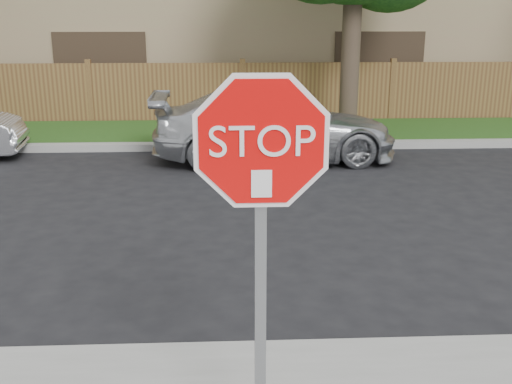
{
  "coord_description": "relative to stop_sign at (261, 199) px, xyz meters",
  "views": [
    {
      "loc": [
        -0.4,
        -4.57,
        2.78
      ],
      "look_at": [
        -0.23,
        -0.9,
        1.7
      ],
      "focal_mm": 42.0,
      "sensor_mm": 36.0,
      "label": 1
    }
  ],
  "objects": [
    {
      "name": "grass_strip",
      "position": [
        0.23,
        11.28,
        -1.77
      ],
      "size": [
        70.0,
        3.0,
        0.12
      ],
      "primitive_type": "cube",
      "color": "#1E4714",
      "rests_on": "ground"
    },
    {
      "name": "far_curb",
      "position": [
        0.23,
        9.63,
        -1.75
      ],
      "size": [
        70.0,
        0.3,
        0.15
      ],
      "primitive_type": "cube",
      "color": "gray",
      "rests_on": "ground"
    },
    {
      "name": "fence",
      "position": [
        0.23,
        12.88,
        -1.03
      ],
      "size": [
        70.0,
        0.12,
        1.6
      ],
      "primitive_type": "cube",
      "color": "brown",
      "rests_on": "ground"
    },
    {
      "name": "ground",
      "position": [
        0.23,
        1.48,
        -1.83
      ],
      "size": [
        90.0,
        90.0,
        0.0
      ],
      "primitive_type": "plane",
      "color": "black",
      "rests_on": "ground"
    },
    {
      "name": "stop_sign",
      "position": [
        0.0,
        0.0,
        0.0
      ],
      "size": [
        1.01,
        0.13,
        2.55
      ],
      "color": "gray",
      "rests_on": "sidewalk_near"
    },
    {
      "name": "sedan_right",
      "position": [
        0.74,
        8.59,
        -1.14
      ],
      "size": [
        4.85,
        2.11,
        1.39
      ],
      "primitive_type": "imported",
      "rotation": [
        0.0,
        0.0,
        1.61
      ],
      "color": "silver",
      "rests_on": "ground"
    }
  ]
}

